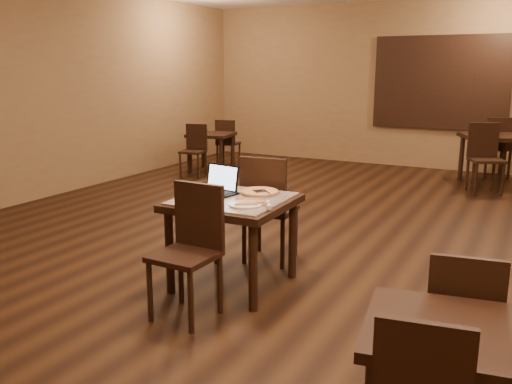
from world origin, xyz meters
The scene contains 22 objects.
ground centered at (0.00, 0.00, 0.00)m, with size 10.00×10.00×0.00m, color black.
wall_back centered at (0.00, 5.00, 1.50)m, with size 8.00×0.02×3.00m, color olive.
wall_left centered at (-4.00, 0.00, 1.50)m, with size 0.02×10.00×3.00m, color olive.
mural centered at (0.50, 4.96, 1.55)m, with size 2.34×0.05×1.64m.
tiled_table centered at (-0.01, -1.47, 0.66)m, with size 0.94×0.94×0.76m.
chair_main_near centered at (0.00, -2.08, 0.56)m, with size 0.44×0.44×0.98m.
chair_main_far centered at (0.00, -0.86, 0.58)m, with size 0.49×0.49×1.03m.
laptop centered at (-0.21, -1.36, 0.82)m, with size 0.38×0.32×0.23m.
plate centered at (0.21, -1.65, 0.77)m, with size 0.26×0.26×0.01m, color white.
pizza_slice centered at (0.21, -1.65, 0.79)m, with size 0.20×0.20×0.02m, color #F9EBA6, non-canonical shape.
pizza_pan centered at (0.11, -1.23, 0.77)m, with size 0.35×0.35×0.01m, color silver.
pizza_whole centered at (0.11, -1.23, 0.78)m, with size 0.33×0.33×0.02m.
spatula centered at (0.13, -1.25, 0.79)m, with size 0.11×0.26×0.01m, color silver.
napkin_roll centered at (0.39, -1.61, 0.78)m, with size 0.12×0.16×0.04m.
other_table_a centered at (1.51, 3.93, 0.66)m, with size 1.12×1.12×0.79m.
other_table_a_chair_near centered at (1.48, 3.32, 0.58)m, with size 0.59×0.59×1.02m.
other_table_a_chair_far centered at (1.55, 4.53, 0.58)m, with size 0.59×0.59×1.02m.
other_table_b centered at (-3.00, 2.89, 0.56)m, with size 0.84×0.84×0.68m.
other_table_b_chair_near centered at (-3.01, 2.38, 0.49)m, with size 0.44×0.44×0.88m.
other_table_b_chair_far centered at (-2.99, 3.40, 0.49)m, with size 0.44×0.44×0.88m.
other_table_c centered at (1.91, -2.84, 0.56)m, with size 0.83×0.83×0.68m.
other_table_c_chair_far centered at (1.92, -2.33, 0.49)m, with size 0.43×0.43×0.88m.
Camera 1 is at (2.19, -5.21, 1.81)m, focal length 38.00 mm.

